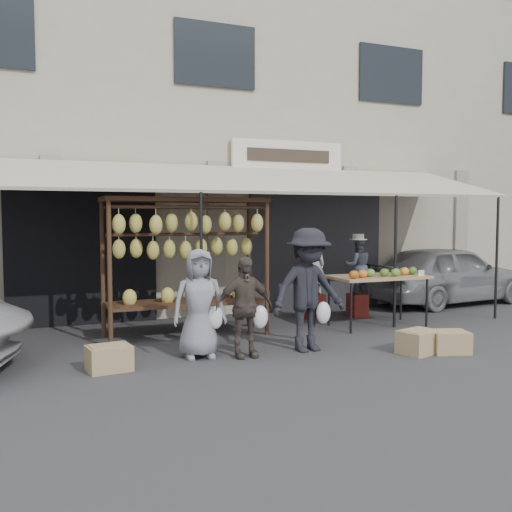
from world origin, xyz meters
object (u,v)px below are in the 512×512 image
(customer_mid, at_px, (244,307))
(crate_far, at_px, (109,358))
(customer_right, at_px, (308,290))
(crate_near_b, at_px, (449,342))
(produce_table, at_px, (379,277))
(customer_left, at_px, (199,303))
(vendor_right, at_px, (358,266))
(crate_near_a, at_px, (419,342))
(vendor_left, at_px, (314,264))
(banana_rack, at_px, (186,240))
(sedan, at_px, (448,274))

(customer_mid, relative_size, crate_far, 2.64)
(customer_right, height_order, crate_near_b, customer_right)
(produce_table, height_order, customer_left, customer_left)
(vendor_right, bearing_deg, customer_right, 61.43)
(crate_near_a, distance_m, crate_near_b, 0.46)
(vendor_left, bearing_deg, produce_table, 139.18)
(customer_right, bearing_deg, customer_left, 168.06)
(banana_rack, distance_m, vendor_left, 2.77)
(banana_rack, distance_m, customer_left, 1.62)
(produce_table, bearing_deg, banana_rack, 172.31)
(produce_table, bearing_deg, vendor_right, 79.70)
(crate_near_a, bearing_deg, customer_right, 152.05)
(customer_left, relative_size, crate_near_a, 2.75)
(vendor_right, xyz_separation_m, customer_right, (-2.16, -2.12, -0.10))
(produce_table, bearing_deg, vendor_left, 122.92)
(produce_table, distance_m, crate_far, 4.98)
(vendor_left, relative_size, crate_far, 2.14)
(customer_mid, distance_m, crate_far, 1.90)
(customer_mid, xyz_separation_m, crate_near_b, (2.79, -0.88, -0.54))
(vendor_left, xyz_separation_m, crate_near_a, (0.09, -2.97, -0.87))
(customer_right, bearing_deg, vendor_right, 40.33)
(vendor_right, bearing_deg, crate_near_b, 100.33)
(crate_near_b, bearing_deg, banana_rack, 142.19)
(customer_mid, distance_m, crate_near_a, 2.53)
(vendor_left, height_order, customer_left, vendor_left)
(customer_mid, bearing_deg, customer_left, 163.29)
(vendor_left, relative_size, customer_right, 0.64)
(banana_rack, bearing_deg, customer_right, -49.65)
(vendor_left, bearing_deg, customer_right, 76.49)
(crate_near_b, bearing_deg, vendor_left, 99.71)
(produce_table, xyz_separation_m, customer_right, (-1.99, -1.15, 0.01))
(customer_right, bearing_deg, sedan, 25.51)
(vendor_left, xyz_separation_m, customer_left, (-2.84, -2.02, -0.28))
(customer_mid, relative_size, customer_right, 0.79)
(crate_near_a, bearing_deg, banana_rack, 139.58)
(vendor_left, relative_size, crate_near_a, 2.07)
(customer_mid, height_order, crate_near_b, customer_mid)
(customer_left, distance_m, customer_right, 1.58)
(banana_rack, bearing_deg, produce_table, -7.69)
(crate_near_b, bearing_deg, customer_right, 154.59)
(vendor_left, xyz_separation_m, crate_near_b, (0.53, -3.10, -0.88))
(banana_rack, bearing_deg, crate_near_a, -40.42)
(produce_table, relative_size, vendor_left, 1.51)
(vendor_left, distance_m, crate_near_b, 3.27)
(banana_rack, bearing_deg, sedan, 10.67)
(customer_right, bearing_deg, vendor_left, 56.22)
(produce_table, distance_m, crate_near_b, 2.14)
(customer_right, distance_m, crate_far, 2.90)
(customer_mid, bearing_deg, banana_rack, 105.60)
(crate_near_b, height_order, crate_far, crate_far)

